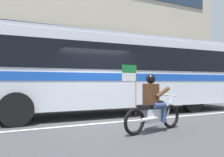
{
  "coord_description": "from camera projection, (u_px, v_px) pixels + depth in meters",
  "views": [
    {
      "loc": [
        -3.07,
        -7.36,
        1.36
      ],
      "look_at": [
        0.24,
        -0.61,
        1.46
      ],
      "focal_mm": 36.11,
      "sensor_mm": 36.0,
      "label": 1
    }
  ],
  "objects": [
    {
      "name": "transit_bus",
      "position": [
        112.0,
        69.0,
        9.54
      ],
      "size": [
        12.44,
        3.04,
        3.22
      ],
      "color": "silver",
      "rests_on": "ground_plane"
    },
    {
      "name": "ground_plane",
      "position": [
        98.0,
        120.0,
        7.94
      ],
      "size": [
        60.0,
        60.0,
        0.0
      ],
      "primitive_type": "plane",
      "color": "#3D3D3F"
    },
    {
      "name": "office_building_facade",
      "position": [
        55.0,
        9.0,
        14.66
      ],
      "size": [
        28.0,
        0.89,
        12.16
      ],
      "color": "#B2A893",
      "rests_on": "ground_plane"
    },
    {
      "name": "sidewalk_curb",
      "position": [
        63.0,
        105.0,
        12.52
      ],
      "size": [
        28.0,
        3.8,
        0.15
      ],
      "primitive_type": "cube",
      "color": "gray",
      "rests_on": "ground_plane"
    },
    {
      "name": "lane_center_stripe",
      "position": [
        105.0,
        123.0,
        7.4
      ],
      "size": [
        26.6,
        0.14,
        0.01
      ],
      "primitive_type": "cube",
      "color": "silver",
      "rests_on": "ground_plane"
    },
    {
      "name": "motorcycle_with_rider",
      "position": [
        153.0,
        107.0,
        6.12
      ],
      "size": [
        2.16,
        0.76,
        1.78
      ],
      "color": "black",
      "rests_on": "ground_plane"
    }
  ]
}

